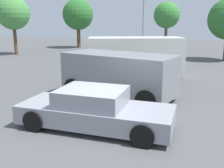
% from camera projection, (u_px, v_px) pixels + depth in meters
% --- Properties ---
extents(ground_plane, '(80.00, 80.00, 0.00)m').
position_uv_depth(ground_plane, '(103.00, 125.00, 8.08)').
color(ground_plane, '#515154').
extents(sedan_foreground, '(4.74, 2.09, 1.22)m').
position_uv_depth(sedan_foreground, '(95.00, 110.00, 7.80)').
color(sedan_foreground, gray).
rests_on(sedan_foreground, ground_plane).
extents(van_white, '(5.64, 3.48, 2.29)m').
position_uv_depth(van_white, '(135.00, 56.00, 14.86)').
color(van_white, silver).
rests_on(van_white, ground_plane).
extents(suv_dark, '(5.04, 3.36, 1.87)m').
position_uv_depth(suv_dark, '(119.00, 74.00, 10.79)').
color(suv_dark, gray).
rests_on(suv_dark, ground_plane).
extents(pedestrian, '(0.44, 0.46, 1.61)m').
position_uv_depth(pedestrian, '(133.00, 67.00, 12.83)').
color(pedestrian, navy).
rests_on(pedestrian, ground_plane).
extents(light_post_mid, '(0.44, 0.44, 5.78)m').
position_uv_depth(light_post_mid, '(143.00, 13.00, 27.03)').
color(light_post_mid, gray).
rests_on(light_post_mid, ground_plane).
extents(tree_back_left, '(3.68, 3.68, 5.81)m').
position_uv_depth(tree_back_left, '(78.00, 15.00, 30.98)').
color(tree_back_left, brown).
rests_on(tree_back_left, ground_plane).
extents(tree_back_center, '(3.10, 3.10, 5.47)m').
position_uv_depth(tree_back_center, '(13.00, 13.00, 24.40)').
color(tree_back_center, brown).
rests_on(tree_back_center, ground_plane).
extents(tree_back_right, '(3.10, 3.10, 5.45)m').
position_uv_depth(tree_back_right, '(167.00, 15.00, 30.71)').
color(tree_back_right, brown).
rests_on(tree_back_right, ground_plane).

